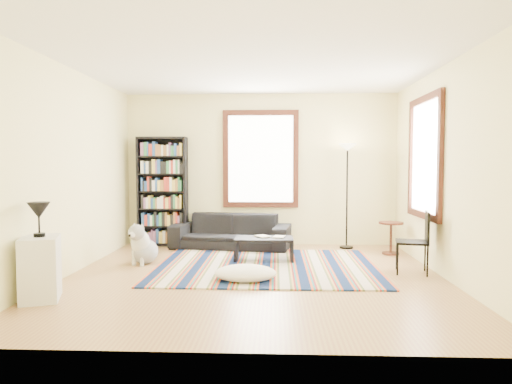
{
  "coord_description": "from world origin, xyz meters",
  "views": [
    {
      "loc": [
        0.28,
        -6.0,
        1.48
      ],
      "look_at": [
        0.0,
        0.5,
        1.1
      ],
      "focal_mm": 32.0,
      "sensor_mm": 36.0,
      "label": 1
    }
  ],
  "objects_px": {
    "floor_lamp": "(347,196)",
    "folding_chair": "(412,242)",
    "sofa": "(231,231)",
    "dog": "(145,243)",
    "bookshelf": "(163,191)",
    "floor_cushion": "(245,273)",
    "side_table": "(391,238)",
    "coffee_table": "(264,249)",
    "white_cabinet": "(40,268)"
  },
  "relations": [
    {
      "from": "floor_lamp",
      "to": "folding_chair",
      "type": "xyz_separation_m",
      "value": [
        0.6,
        -1.87,
        -0.5
      ]
    },
    {
      "from": "sofa",
      "to": "dog",
      "type": "xyz_separation_m",
      "value": [
        -1.17,
        -1.32,
        0.0
      ]
    },
    {
      "from": "bookshelf",
      "to": "floor_cushion",
      "type": "relative_size",
      "value": 2.5
    },
    {
      "from": "floor_cushion",
      "to": "side_table",
      "type": "xyz_separation_m",
      "value": [
        2.3,
        1.85,
        0.17
      ]
    },
    {
      "from": "bookshelf",
      "to": "coffee_table",
      "type": "distance_m",
      "value": 2.45
    },
    {
      "from": "coffee_table",
      "to": "white_cabinet",
      "type": "relative_size",
      "value": 1.29
    },
    {
      "from": "bookshelf",
      "to": "side_table",
      "type": "height_order",
      "value": "bookshelf"
    },
    {
      "from": "coffee_table",
      "to": "floor_lamp",
      "type": "bearing_deg",
      "value": 37.96
    },
    {
      "from": "floor_cushion",
      "to": "white_cabinet",
      "type": "xyz_separation_m",
      "value": [
        -2.2,
        -0.93,
        0.25
      ]
    },
    {
      "from": "coffee_table",
      "to": "dog",
      "type": "xyz_separation_m",
      "value": [
        -1.79,
        -0.29,
        0.13
      ]
    },
    {
      "from": "sofa",
      "to": "dog",
      "type": "relative_size",
      "value": 3.42
    },
    {
      "from": "bookshelf",
      "to": "folding_chair",
      "type": "xyz_separation_m",
      "value": [
        3.96,
        -2.04,
        -0.57
      ]
    },
    {
      "from": "coffee_table",
      "to": "floor_lamp",
      "type": "xyz_separation_m",
      "value": [
        1.45,
        1.13,
        0.75
      ]
    },
    {
      "from": "folding_chair",
      "to": "dog",
      "type": "distance_m",
      "value": 3.87
    },
    {
      "from": "bookshelf",
      "to": "folding_chair",
      "type": "distance_m",
      "value": 4.49
    },
    {
      "from": "bookshelf",
      "to": "side_table",
      "type": "bearing_deg",
      "value": -10.0
    },
    {
      "from": "sofa",
      "to": "floor_cushion",
      "type": "relative_size",
      "value": 2.61
    },
    {
      "from": "coffee_table",
      "to": "floor_cushion",
      "type": "relative_size",
      "value": 1.12
    },
    {
      "from": "coffee_table",
      "to": "white_cabinet",
      "type": "xyz_separation_m",
      "value": [
        -2.4,
        -2.19,
        0.17
      ]
    },
    {
      "from": "white_cabinet",
      "to": "dog",
      "type": "distance_m",
      "value": 1.99
    },
    {
      "from": "folding_chair",
      "to": "dog",
      "type": "height_order",
      "value": "folding_chair"
    },
    {
      "from": "bookshelf",
      "to": "floor_lamp",
      "type": "height_order",
      "value": "bookshelf"
    },
    {
      "from": "folding_chair",
      "to": "side_table",
      "type": "bearing_deg",
      "value": 100.75
    },
    {
      "from": "bookshelf",
      "to": "folding_chair",
      "type": "height_order",
      "value": "bookshelf"
    },
    {
      "from": "folding_chair",
      "to": "white_cabinet",
      "type": "bearing_deg",
      "value": -149.13
    },
    {
      "from": "bookshelf",
      "to": "floor_lamp",
      "type": "distance_m",
      "value": 3.36
    },
    {
      "from": "bookshelf",
      "to": "floor_cushion",
      "type": "bearing_deg",
      "value": -56.32
    },
    {
      "from": "sofa",
      "to": "white_cabinet",
      "type": "relative_size",
      "value": 2.98
    },
    {
      "from": "floor_lamp",
      "to": "white_cabinet",
      "type": "bearing_deg",
      "value": -139.26
    },
    {
      "from": "coffee_table",
      "to": "floor_cushion",
      "type": "xyz_separation_m",
      "value": [
        -0.21,
        -1.26,
        -0.08
      ]
    },
    {
      "from": "sofa",
      "to": "dog",
      "type": "bearing_deg",
      "value": -123.2
    },
    {
      "from": "dog",
      "to": "side_table",
      "type": "bearing_deg",
      "value": 30.59
    },
    {
      "from": "floor_cushion",
      "to": "side_table",
      "type": "distance_m",
      "value": 2.96
    },
    {
      "from": "white_cabinet",
      "to": "bookshelf",
      "type": "bearing_deg",
      "value": 62.36
    },
    {
      "from": "white_cabinet",
      "to": "dog",
      "type": "xyz_separation_m",
      "value": [
        0.61,
        1.9,
        -0.04
      ]
    },
    {
      "from": "white_cabinet",
      "to": "dog",
      "type": "height_order",
      "value": "white_cabinet"
    },
    {
      "from": "dog",
      "to": "floor_lamp",
      "type": "bearing_deg",
      "value": 41.47
    },
    {
      "from": "sofa",
      "to": "white_cabinet",
      "type": "xyz_separation_m",
      "value": [
        -1.78,
        -3.22,
        0.05
      ]
    },
    {
      "from": "bookshelf",
      "to": "coffee_table",
      "type": "relative_size",
      "value": 2.22
    },
    {
      "from": "side_table",
      "to": "sofa",
      "type": "bearing_deg",
      "value": 170.87
    },
    {
      "from": "coffee_table",
      "to": "floor_lamp",
      "type": "relative_size",
      "value": 0.48
    },
    {
      "from": "floor_cushion",
      "to": "white_cabinet",
      "type": "relative_size",
      "value": 1.14
    },
    {
      "from": "white_cabinet",
      "to": "side_table",
      "type": "bearing_deg",
      "value": 12.09
    },
    {
      "from": "coffee_table",
      "to": "dog",
      "type": "bearing_deg",
      "value": -170.84
    },
    {
      "from": "floor_lamp",
      "to": "side_table",
      "type": "relative_size",
      "value": 3.44
    },
    {
      "from": "side_table",
      "to": "white_cabinet",
      "type": "distance_m",
      "value": 5.29
    },
    {
      "from": "coffee_table",
      "to": "dog",
      "type": "height_order",
      "value": "dog"
    },
    {
      "from": "bookshelf",
      "to": "floor_lamp",
      "type": "bearing_deg",
      "value": -2.9
    },
    {
      "from": "side_table",
      "to": "dog",
      "type": "xyz_separation_m",
      "value": [
        -3.89,
        -0.88,
        0.04
      ]
    },
    {
      "from": "coffee_table",
      "to": "side_table",
      "type": "relative_size",
      "value": 1.67
    }
  ]
}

